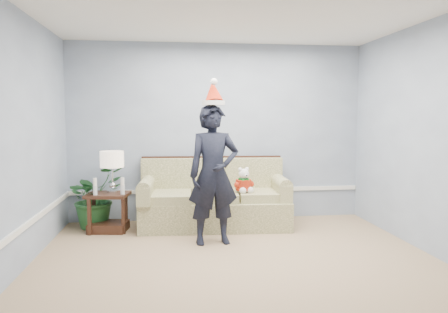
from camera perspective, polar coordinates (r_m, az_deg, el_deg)
name	(u,v)px	position (r m, az deg, el deg)	size (l,w,h in m)	color
room_shell	(245,141)	(4.25, 2.74, 1.99)	(4.54, 5.04, 2.74)	#A08366
wainscot_trim	(134,210)	(5.49, -11.73, -6.85)	(4.49, 4.99, 0.06)	white
sofa	(214,202)	(6.39, -1.29, -5.95)	(2.16, 1.01, 0.99)	#51592A
side_table	(108,216)	(6.32, -14.87, -7.57)	(0.62, 0.54, 0.54)	#3C2016
table_lamp	(112,161)	(6.23, -14.42, -0.58)	(0.33, 0.33, 0.58)	silver
candle_pair	(109,187)	(6.12, -14.81, -3.86)	(0.42, 0.06, 0.23)	silver
houseplant	(95,197)	(6.54, -16.53, -5.08)	(0.80, 0.69, 0.89)	#215528
man	(214,175)	(5.43, -1.37, -2.39)	(0.63, 0.42, 1.74)	black
santa_hat	(213,94)	(5.41, -1.41, 8.21)	(0.33, 0.36, 0.33)	white
teddy_bear	(244,183)	(6.17, 2.58, -3.52)	(0.28, 0.28, 0.36)	white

